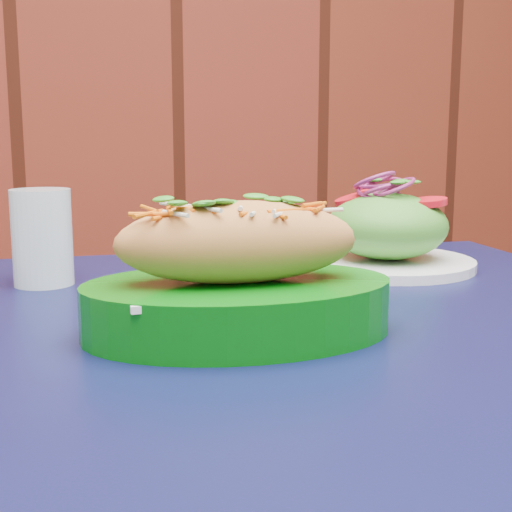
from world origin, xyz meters
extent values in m
cube|color=black|center=(-0.47, 1.75, 0.73)|extent=(0.83, 0.83, 0.03)
cylinder|color=black|center=(-0.13, 2.07, 0.36)|extent=(0.04, 0.04, 0.72)
cube|color=white|center=(-0.55, 1.72, 0.79)|extent=(0.21, 0.13, 0.01)
ellipsoid|color=#DB8645|center=(-0.55, 1.72, 0.83)|extent=(0.22, 0.09, 0.07)
cylinder|color=white|center=(-0.29, 1.97, 0.76)|extent=(0.23, 0.23, 0.01)
ellipsoid|color=#4C992D|center=(-0.29, 1.97, 0.81)|extent=(0.16, 0.16, 0.09)
cylinder|color=red|center=(-0.24, 1.93, 0.84)|extent=(0.05, 0.05, 0.01)
cylinder|color=red|center=(-0.32, 2.00, 0.84)|extent=(0.05, 0.05, 0.01)
cylinder|color=red|center=(-0.29, 2.01, 0.84)|extent=(0.05, 0.05, 0.01)
torus|color=#881D5E|center=(-0.29, 1.97, 0.85)|extent=(0.06, 0.06, 0.01)
torus|color=#881D5E|center=(-0.29, 1.97, 0.86)|extent=(0.06, 0.06, 0.01)
torus|color=#881D5E|center=(-0.29, 1.97, 0.86)|extent=(0.06, 0.06, 0.01)
torus|color=#881D5E|center=(-0.29, 1.97, 0.87)|extent=(0.06, 0.06, 0.01)
torus|color=#881D5E|center=(-0.29, 1.97, 0.87)|extent=(0.06, 0.06, 0.01)
cylinder|color=silver|center=(-0.72, 1.98, 0.81)|extent=(0.07, 0.07, 0.11)
camera|label=1|loc=(-0.70, 1.13, 0.93)|focal=50.00mm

